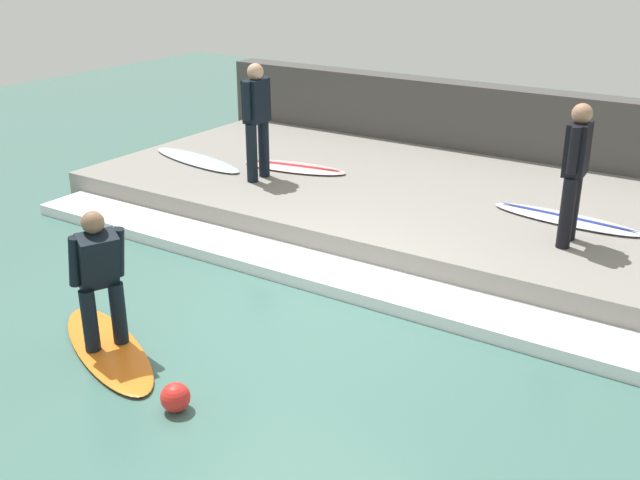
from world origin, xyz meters
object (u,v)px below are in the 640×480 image
object	(u,v)px
surfer_waiting_near	(257,115)
surfboard_spare	(197,160)
surfboard_waiting_far	(566,219)
marker_buoy	(175,397)
surfboard_waiting_near	(294,167)
surfer_waiting_far	(575,167)
surfboard_riding	(108,348)
surfer_riding	(99,273)

from	to	relation	value
surfer_waiting_near	surfboard_spare	distance (m)	1.67
surfboard_waiting_far	marker_buoy	world-z (taller)	surfboard_waiting_far
surfer_waiting_near	surfboard_waiting_near	world-z (taller)	surfer_waiting_near
surfboard_waiting_near	marker_buoy	distance (m)	5.83
surfer_waiting_far	surfboard_riding	bearing A→B (deg)	143.24
surfboard_waiting_near	surfer_waiting_far	xyz separation A→B (m)	(-0.74, -4.36, 0.89)
surfer_riding	surfboard_waiting_near	bearing A→B (deg)	14.15
surfboard_riding	surfboard_spare	xyz separation A→B (m)	(4.41, 2.78, 0.39)
surfboard_waiting_near	surfboard_waiting_far	bearing A→B (deg)	-90.10
surfboard_riding	surfer_waiting_far	size ratio (longest dim) A/B	1.22
marker_buoy	surfer_riding	bearing A→B (deg)	73.53
surfboard_riding	surfer_waiting_far	bearing A→B (deg)	-36.76
surfboard_waiting_near	marker_buoy	xyz separation A→B (m)	(-5.28, -2.46, -0.29)
surfboard_riding	surfboard_waiting_far	xyz separation A→B (m)	(4.91, -2.92, 0.39)
surfer_waiting_near	marker_buoy	size ratio (longest dim) A/B	6.64
surfboard_riding	surfboard_spare	size ratio (longest dim) A/B	0.96
surfer_waiting_near	surfer_waiting_far	world-z (taller)	surfer_waiting_near
surfer_waiting_near	marker_buoy	bearing A→B (deg)	-150.25
surfer_waiting_near	surfboard_waiting_near	xyz separation A→B (m)	(0.70, -0.16, -0.91)
surfboard_riding	surfboard_waiting_near	world-z (taller)	surfboard_waiting_near
surfboard_waiting_near	surfer_waiting_far	world-z (taller)	surfer_waiting_far
surfboard_waiting_near	surfboard_spare	distance (m)	1.62
surfer_waiting_far	surfboard_waiting_far	world-z (taller)	surfer_waiting_far
surfboard_waiting_far	surfer_waiting_near	bearing A→B (deg)	99.09
surfer_waiting_far	marker_buoy	size ratio (longest dim) A/B	6.46
surfer_waiting_near	surfer_waiting_far	size ratio (longest dim) A/B	1.03
surfer_waiting_near	surfboard_waiting_near	bearing A→B (deg)	-12.57
surfboard_waiting_far	surfer_waiting_far	bearing A→B (deg)	-164.75
surfboard_spare	marker_buoy	size ratio (longest dim) A/B	8.25
surfer_waiting_near	surfboard_spare	size ratio (longest dim) A/B	0.80
surfer_waiting_far	surfboard_spare	bearing A→B (deg)	87.77
surfer_waiting_near	surfboard_waiting_far	bearing A→B (deg)	-80.91
surfboard_spare	surfer_waiting_far	bearing A→B (deg)	-92.23
surfer_riding	surfer_waiting_far	world-z (taller)	surfer_waiting_far
marker_buoy	surfer_waiting_far	bearing A→B (deg)	-22.68
surfboard_waiting_near	surfboard_spare	world-z (taller)	surfboard_waiting_near
surfer_riding	surfer_waiting_near	size ratio (longest dim) A/B	0.81
surfer_riding	surfer_waiting_near	xyz separation A→B (m)	(4.22, 1.39, 0.51)
surfer_waiting_far	surfboard_spare	xyz separation A→B (m)	(0.23, 5.90, -0.89)
surfboard_waiting_near	surfboard_spare	size ratio (longest dim) A/B	0.84
surfer_riding	surfboard_waiting_near	distance (m)	5.09
surfer_riding	surfer_waiting_near	distance (m)	4.47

